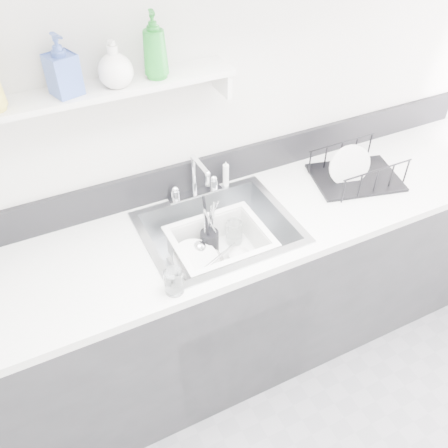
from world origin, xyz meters
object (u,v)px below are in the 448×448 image
counter_run (219,299)px  dish_rack (358,166)px  wash_tub (220,249)px  sink (219,243)px

counter_run → dish_rack: size_ratio=7.91×
counter_run → wash_tub: size_ratio=7.91×
counter_run → sink: 0.37m
counter_run → wash_tub: bearing=-107.8°
counter_run → sink: size_ratio=5.00×
counter_run → dish_rack: 0.92m
sink → dish_rack: size_ratio=1.58×
counter_run → wash_tub: counter_run is taller
dish_rack → wash_tub: bearing=-160.4°
sink → wash_tub: sink is taller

